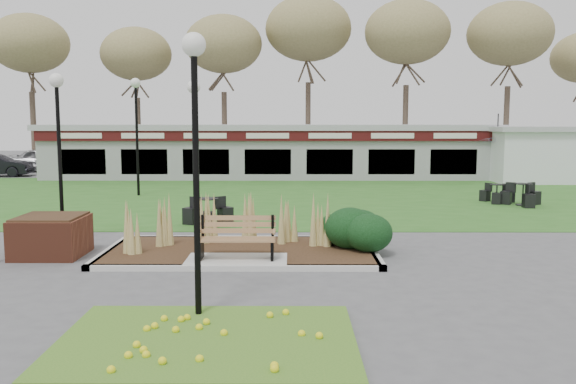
{
  "coord_description": "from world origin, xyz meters",
  "views": [
    {
      "loc": [
        1.18,
        -12.92,
        3.15
      ],
      "look_at": [
        1.12,
        2.0,
        1.38
      ],
      "focal_mm": 38.0,
      "sensor_mm": 36.0,
      "label": 1
    }
  ],
  "objects_px": {
    "car_silver": "(47,160)",
    "lamp_post_mid_left": "(58,120)",
    "bistro_set_c": "(497,196)",
    "service_hut": "(533,154)",
    "bistro_set_a": "(208,216)",
    "bistro_set_d": "(523,198)",
    "lamp_post_far_left": "(136,110)",
    "lamp_post_mid_right": "(194,124)",
    "park_bench": "(237,237)",
    "lamp_post_near_right": "(195,113)",
    "brick_planter": "(51,236)",
    "food_pavilion": "(269,151)",
    "patio_umbrella": "(497,153)"
  },
  "relations": [
    {
      "from": "food_pavilion",
      "to": "bistro_set_c",
      "type": "height_order",
      "value": "food_pavilion"
    },
    {
      "from": "food_pavilion",
      "to": "service_hut",
      "type": "bearing_deg",
      "value": -8.27
    },
    {
      "from": "service_hut",
      "to": "car_silver",
      "type": "bearing_deg",
      "value": 167.16
    },
    {
      "from": "food_pavilion",
      "to": "lamp_post_mid_left",
      "type": "relative_size",
      "value": 5.7
    },
    {
      "from": "service_hut",
      "to": "bistro_set_c",
      "type": "xyz_separation_m",
      "value": [
        -4.45,
        -7.86,
        -1.2
      ]
    },
    {
      "from": "car_silver",
      "to": "lamp_post_mid_left",
      "type": "bearing_deg",
      "value": -160.48
    },
    {
      "from": "lamp_post_far_left",
      "to": "bistro_set_c",
      "type": "relative_size",
      "value": 3.73
    },
    {
      "from": "food_pavilion",
      "to": "patio_umbrella",
      "type": "xyz_separation_m",
      "value": [
        11.64,
        -1.96,
        0.02
      ]
    },
    {
      "from": "lamp_post_far_left",
      "to": "bistro_set_a",
      "type": "bearing_deg",
      "value": -62.0
    },
    {
      "from": "bistro_set_c",
      "to": "car_silver",
      "type": "height_order",
      "value": "car_silver"
    },
    {
      "from": "bistro_set_c",
      "to": "bistro_set_d",
      "type": "relative_size",
      "value": 0.85
    },
    {
      "from": "bistro_set_c",
      "to": "service_hut",
      "type": "bearing_deg",
      "value": 60.48
    },
    {
      "from": "bistro_set_a",
      "to": "patio_umbrella",
      "type": "relative_size",
      "value": 0.65
    },
    {
      "from": "food_pavilion",
      "to": "lamp_post_mid_right",
      "type": "bearing_deg",
      "value": -94.64
    },
    {
      "from": "car_silver",
      "to": "park_bench",
      "type": "bearing_deg",
      "value": -153.27
    },
    {
      "from": "bistro_set_a",
      "to": "bistro_set_d",
      "type": "relative_size",
      "value": 1.0
    },
    {
      "from": "service_hut",
      "to": "lamp_post_mid_left",
      "type": "bearing_deg",
      "value": -139.51
    },
    {
      "from": "lamp_post_mid_right",
      "to": "bistro_set_a",
      "type": "xyz_separation_m",
      "value": [
        0.07,
        1.8,
        -2.76
      ]
    },
    {
      "from": "park_bench",
      "to": "lamp_post_near_right",
      "type": "xyz_separation_m",
      "value": [
        -0.29,
        -3.75,
        2.67
      ]
    },
    {
      "from": "bistro_set_d",
      "to": "car_silver",
      "type": "relative_size",
      "value": 0.36
    },
    {
      "from": "lamp_post_far_left",
      "to": "patio_umbrella",
      "type": "distance_m",
      "value": 17.87
    },
    {
      "from": "park_bench",
      "to": "bistro_set_c",
      "type": "distance_m",
      "value": 13.41
    },
    {
      "from": "food_pavilion",
      "to": "lamp_post_far_left",
      "type": "bearing_deg",
      "value": -124.12
    },
    {
      "from": "lamp_post_far_left",
      "to": "bistro_set_d",
      "type": "distance_m",
      "value": 15.55
    },
    {
      "from": "food_pavilion",
      "to": "bistro_set_a",
      "type": "distance_m",
      "value": 15.07
    },
    {
      "from": "lamp_post_mid_right",
      "to": "patio_umbrella",
      "type": "bearing_deg",
      "value": 48.7
    },
    {
      "from": "lamp_post_mid_left",
      "to": "car_silver",
      "type": "height_order",
      "value": "lamp_post_mid_left"
    },
    {
      "from": "bistro_set_c",
      "to": "park_bench",
      "type": "bearing_deg",
      "value": -132.45
    },
    {
      "from": "lamp_post_mid_left",
      "to": "bistro_set_a",
      "type": "relative_size",
      "value": 2.8
    },
    {
      "from": "brick_planter",
      "to": "lamp_post_mid_right",
      "type": "xyz_separation_m",
      "value": [
        3.04,
        2.2,
        2.58
      ]
    },
    {
      "from": "bistro_set_a",
      "to": "patio_umbrella",
      "type": "height_order",
      "value": "patio_umbrella"
    },
    {
      "from": "service_hut",
      "to": "lamp_post_mid_right",
      "type": "height_order",
      "value": "lamp_post_mid_right"
    },
    {
      "from": "park_bench",
      "to": "food_pavilion",
      "type": "xyz_separation_m",
      "value": [
        0.0,
        19.71,
        0.89
      ]
    },
    {
      "from": "brick_planter",
      "to": "bistro_set_a",
      "type": "distance_m",
      "value": 5.07
    },
    {
      "from": "service_hut",
      "to": "lamp_post_mid_left",
      "type": "xyz_separation_m",
      "value": [
        -18.18,
        -15.52,
        1.69
      ]
    },
    {
      "from": "park_bench",
      "to": "car_silver",
      "type": "relative_size",
      "value": 0.4
    },
    {
      "from": "bistro_set_a",
      "to": "lamp_post_mid_left",
      "type": "bearing_deg",
      "value": -143.37
    },
    {
      "from": "lamp_post_near_right",
      "to": "service_hut",
      "type": "bearing_deg",
      "value": 57.32
    },
    {
      "from": "lamp_post_mid_right",
      "to": "lamp_post_far_left",
      "type": "bearing_deg",
      "value": 112.74
    },
    {
      "from": "bistro_set_a",
      "to": "lamp_post_mid_right",
      "type": "bearing_deg",
      "value": -92.2
    },
    {
      "from": "bistro_set_c",
      "to": "patio_umbrella",
      "type": "distance_m",
      "value": 8.37
    },
    {
      "from": "lamp_post_near_right",
      "to": "brick_planter",
      "type": "bearing_deg",
      "value": 132.4
    },
    {
      "from": "bistro_set_c",
      "to": "bistro_set_d",
      "type": "xyz_separation_m",
      "value": [
        0.68,
        -0.81,
        0.04
      ]
    },
    {
      "from": "brick_planter",
      "to": "lamp_post_far_left",
      "type": "bearing_deg",
      "value": 93.94
    },
    {
      "from": "park_bench",
      "to": "lamp_post_far_left",
      "type": "xyz_separation_m",
      "value": [
        -5.18,
        12.07,
        2.95
      ]
    },
    {
      "from": "brick_planter",
      "to": "lamp_post_mid_left",
      "type": "height_order",
      "value": "lamp_post_mid_left"
    },
    {
      "from": "park_bench",
      "to": "brick_planter",
      "type": "distance_m",
      "value": 4.47
    },
    {
      "from": "lamp_post_near_right",
      "to": "bistro_set_d",
      "type": "xyz_separation_m",
      "value": [
        10.02,
        12.84,
        -2.97
      ]
    },
    {
      "from": "lamp_post_near_right",
      "to": "bistro_set_c",
      "type": "distance_m",
      "value": 16.81
    },
    {
      "from": "brick_planter",
      "to": "food_pavilion",
      "type": "height_order",
      "value": "food_pavilion"
    }
  ]
}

